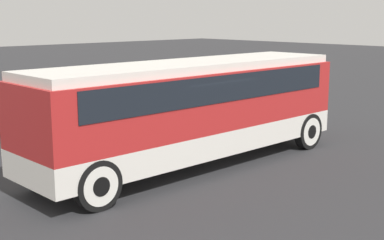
% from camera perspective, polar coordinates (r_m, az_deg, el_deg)
% --- Properties ---
extents(ground_plane, '(120.00, 120.00, 0.00)m').
position_cam_1_polar(ground_plane, '(15.11, -0.00, -4.93)').
color(ground_plane, '#2D2D30').
extents(tour_bus, '(9.94, 2.51, 2.94)m').
position_cam_1_polar(tour_bus, '(14.79, 0.27, 1.80)').
color(tour_bus, silver).
rests_on(tour_bus, ground_plane).
extents(parked_car_mid, '(4.06, 1.85, 1.49)m').
position_cam_1_polar(parked_car_mid, '(23.67, -4.97, 2.72)').
color(parked_car_mid, '#BCBCC1').
rests_on(parked_car_mid, ground_plane).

